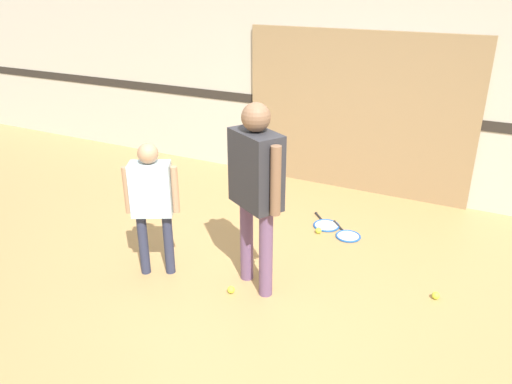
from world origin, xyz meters
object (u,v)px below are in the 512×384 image
Objects in this scene: racket_second_spare at (347,235)px; person_instructor at (256,179)px; person_student_left at (152,196)px; tennis_ball_by_spare_racket at (318,231)px; tennis_ball_near_instructor at (231,290)px; racket_spare_on_floor at (326,225)px; tennis_ball_stray_left at (436,296)px.

person_instructor is at bearing 117.37° from racket_second_spare.
tennis_ball_by_spare_racket is at bearing 24.53° from person_student_left.
tennis_ball_by_spare_racket is at bearing 62.44° from racket_second_spare.
tennis_ball_near_instructor reaches higher than racket_second_spare.
tennis_ball_stray_left is (1.30, -0.88, 0.02)m from racket_spare_on_floor.
person_instructor is 1.74m from racket_spare_on_floor.
tennis_ball_stray_left is (2.39, 0.73, -0.75)m from person_student_left.
tennis_ball_by_spare_racket is (1.08, 1.40, -0.75)m from person_student_left.
person_student_left is 1.08m from tennis_ball_near_instructor.
racket_second_spare is 1.27m from tennis_ball_stray_left.
racket_spare_on_floor is at bearing 78.78° from tennis_ball_near_instructor.
person_student_left reaches higher than tennis_ball_near_instructor.
tennis_ball_near_instructor and tennis_ball_stray_left have the same top height.
tennis_ball_stray_left reaches higher than racket_spare_on_floor.
tennis_ball_near_instructor reaches higher than racket_spare_on_floor.
tennis_ball_stray_left is at bearing 23.89° from tennis_ball_near_instructor.
person_student_left is 1.92m from tennis_ball_by_spare_racket.
person_instructor reaches higher than tennis_ball_near_instructor.
person_student_left reaches higher than tennis_ball_by_spare_racket.
tennis_ball_near_instructor is (-0.60, -1.47, 0.02)m from racket_second_spare.
person_instructor is at bearing -97.66° from tennis_ball_by_spare_racket.
tennis_ball_by_spare_racket is 1.00× the size of tennis_ball_stray_left.
racket_second_spare is at bearing 15.22° from tennis_ball_by_spare_racket.
racket_second_spare is at bearing 19.25° from person_student_left.
racket_spare_on_floor is at bearing 27.96° from person_student_left.
racket_second_spare is at bearing 67.74° from tennis_ball_near_instructor.
person_student_left is 2.61m from tennis_ball_stray_left.
person_student_left reaches higher than racket_second_spare.
person_instructor is 1.69m from racket_second_spare.
racket_spare_on_floor is 7.06× the size of tennis_ball_by_spare_racket.
person_instructor is 1.86m from tennis_ball_stray_left.
racket_spare_on_floor is 0.21m from tennis_ball_by_spare_racket.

